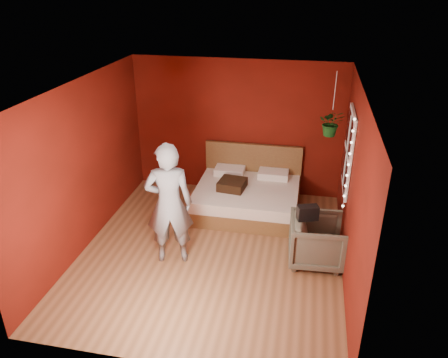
# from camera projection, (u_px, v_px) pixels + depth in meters

# --- Properties ---
(floor) EXTENTS (4.50, 4.50, 0.00)m
(floor) POSITION_uv_depth(u_px,v_px,m) (212.00, 251.00, 6.89)
(floor) COLOR brown
(floor) RESTS_ON ground
(room_walls) EXTENTS (4.04, 4.54, 2.62)m
(room_walls) POSITION_uv_depth(u_px,v_px,m) (210.00, 153.00, 6.16)
(room_walls) COLOR maroon
(room_walls) RESTS_ON ground
(window) EXTENTS (0.05, 0.97, 1.27)m
(window) POSITION_uv_depth(u_px,v_px,m) (348.00, 151.00, 6.69)
(window) COLOR white
(window) RESTS_ON room_walls
(fairy_lights) EXTENTS (0.04, 0.04, 1.45)m
(fairy_lights) POSITION_uv_depth(u_px,v_px,m) (348.00, 165.00, 6.23)
(fairy_lights) COLOR silver
(fairy_lights) RESTS_ON room_walls
(bed) EXTENTS (1.86, 1.58, 1.03)m
(bed) POSITION_uv_depth(u_px,v_px,m) (248.00, 195.00, 8.03)
(bed) COLOR brown
(bed) RESTS_ON ground
(person) EXTENTS (0.79, 0.62, 1.90)m
(person) POSITION_uv_depth(u_px,v_px,m) (169.00, 204.00, 6.31)
(person) COLOR slate
(person) RESTS_ON ground
(armchair) EXTENTS (0.85, 0.83, 0.73)m
(armchair) POSITION_uv_depth(u_px,v_px,m) (317.00, 241.00, 6.50)
(armchair) COLOR #5F5D4B
(armchair) RESTS_ON ground
(handbag) EXTENTS (0.33, 0.24, 0.22)m
(handbag) POSITION_uv_depth(u_px,v_px,m) (308.00, 213.00, 6.31)
(handbag) COLOR black
(handbag) RESTS_ON armchair
(throw_pillow) EXTENTS (0.51, 0.51, 0.16)m
(throw_pillow) POSITION_uv_depth(u_px,v_px,m) (232.00, 184.00, 7.81)
(throw_pillow) COLOR black
(throw_pillow) RESTS_ON bed
(hanging_plant) EXTENTS (0.41, 0.36, 1.06)m
(hanging_plant) POSITION_uv_depth(u_px,v_px,m) (331.00, 123.00, 7.12)
(hanging_plant) COLOR silver
(hanging_plant) RESTS_ON room_walls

